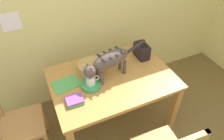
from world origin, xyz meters
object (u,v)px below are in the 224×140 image
object	(u,v)px
magazine	(66,84)
book_stack	(74,101)
saucer_bowl	(91,85)
toaster	(142,51)
dining_table	(112,83)
coffee_mug	(91,80)
wicker_basket	(91,68)
cat	(109,61)
wooden_chair_far	(18,125)

from	to	relation	value
magazine	book_stack	distance (m)	0.26
saucer_bowl	toaster	distance (m)	0.74
magazine	dining_table	bearing A→B (deg)	-19.59
saucer_bowl	coffee_mug	xyz separation A→B (m)	(0.00, -0.00, 0.07)
saucer_bowl	magazine	world-z (taller)	saucer_bowl
saucer_bowl	book_stack	size ratio (longest dim) A/B	1.27
dining_table	toaster	size ratio (longest dim) A/B	6.39
magazine	wicker_basket	distance (m)	0.31
dining_table	book_stack	bearing A→B (deg)	-159.85
magazine	wicker_basket	bearing A→B (deg)	5.08
dining_table	cat	world-z (taller)	cat
dining_table	cat	size ratio (longest dim) A/B	1.73
dining_table	saucer_bowl	world-z (taller)	saucer_bowl
dining_table	wicker_basket	distance (m)	0.28
book_stack	wicker_basket	size ratio (longest dim) A/B	0.59
wooden_chair_far	dining_table	bearing A→B (deg)	91.65
coffee_mug	wicker_basket	xyz separation A→B (m)	(0.07, 0.20, -0.02)
cat	magazine	size ratio (longest dim) A/B	2.80
dining_table	book_stack	size ratio (longest dim) A/B	7.75
book_stack	toaster	distance (m)	0.98
coffee_mug	magazine	distance (m)	0.27
cat	saucer_bowl	world-z (taller)	cat
cat	book_stack	bearing A→B (deg)	101.10
wicker_basket	toaster	bearing A→B (deg)	1.83
book_stack	wicker_basket	xyz separation A→B (m)	(0.29, 0.33, 0.04)
cat	toaster	bearing A→B (deg)	-82.66
cat	wicker_basket	size ratio (longest dim) A/B	2.66
wooden_chair_far	toaster	bearing A→B (deg)	99.30
cat	dining_table	bearing A→B (deg)	-126.43
coffee_mug	toaster	size ratio (longest dim) A/B	0.69
saucer_bowl	wooden_chair_far	size ratio (longest dim) A/B	0.22
dining_table	toaster	distance (m)	0.52
coffee_mug	toaster	xyz separation A→B (m)	(0.70, 0.22, 0.00)
saucer_bowl	wooden_chair_far	bearing A→B (deg)	175.32
book_stack	wooden_chair_far	bearing A→B (deg)	160.61
wicker_basket	coffee_mug	bearing A→B (deg)	-110.09
magazine	book_stack	bearing A→B (deg)	-95.92
cat	book_stack	size ratio (longest dim) A/B	4.49
wicker_basket	cat	bearing A→B (deg)	-47.01
cat	toaster	xyz separation A→B (m)	(0.49, 0.17, -0.13)
wicker_basket	saucer_bowl	bearing A→B (deg)	-110.96
coffee_mug	book_stack	xyz separation A→B (m)	(-0.21, -0.14, -0.06)
coffee_mug	book_stack	size ratio (longest dim) A/B	0.83
cat	book_stack	distance (m)	0.50
dining_table	coffee_mug	distance (m)	0.30
magazine	toaster	size ratio (longest dim) A/B	1.32
coffee_mug	toaster	bearing A→B (deg)	17.14
wooden_chair_far	saucer_bowl	bearing A→B (deg)	88.75
book_stack	toaster	bearing A→B (deg)	21.02
saucer_bowl	toaster	bearing A→B (deg)	17.06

